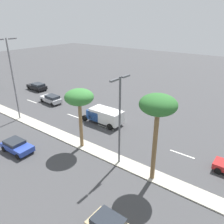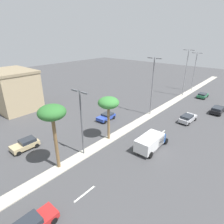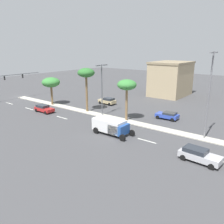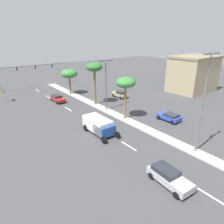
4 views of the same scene
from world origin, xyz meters
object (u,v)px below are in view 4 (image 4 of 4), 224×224
palm_tree_leading (69,74)px  sedan_silver_outboard (169,177)px  directional_road_sign (4,91)px  palm_tree_far (126,83)px  street_lamp_leading (106,81)px  traffic_signal_gantry (20,73)px  sedan_tan_inboard (120,94)px  sedan_blue_near (169,117)px  sedan_red_trailing (58,98)px  palm_tree_left (94,68)px  commercial_building (193,74)px  box_truck (99,125)px  street_lamp_trailing (204,98)px

palm_tree_leading → sedan_silver_outboard: palm_tree_leading is taller
sedan_silver_outboard → directional_road_sign: bearing=-79.5°
palm_tree_far → street_lamp_leading: size_ratio=0.76×
palm_tree_far → street_lamp_leading: bearing=-89.5°
traffic_signal_gantry → directional_road_sign: bearing=56.2°
sedan_tan_inboard → sedan_blue_near: 15.26m
traffic_signal_gantry → sedan_blue_near: traffic_signal_gantry is taller
sedan_red_trailing → sedan_tan_inboard: bearing=155.8°
palm_tree_leading → sedan_tan_inboard: size_ratio=1.52×
palm_tree_left → street_lamp_leading: (0.17, 3.95, -1.77)m
sedan_blue_near → directional_road_sign: bearing=-54.9°
commercial_building → sedan_blue_near: 21.86m
sedan_blue_near → box_truck: (11.66, -3.17, 0.53)m
sedan_silver_outboard → street_lamp_leading: bearing=-109.8°
street_lamp_trailing → box_truck: size_ratio=1.93×
palm_tree_far → sedan_tan_inboard: (-7.28, -9.99, -5.24)m
directional_road_sign → sedan_tan_inboard: directional_road_sign is taller
traffic_signal_gantry → sedan_silver_outboard: size_ratio=4.10×
street_lamp_trailing → sedan_blue_near: 11.15m
street_lamp_trailing → sedan_silver_outboard: street_lamp_trailing is taller
directional_road_sign → palm_tree_far: bearing=122.3°
sedan_red_trailing → street_lamp_leading: bearing=116.7°
traffic_signal_gantry → palm_tree_leading: traffic_signal_gantry is taller
palm_tree_left → street_lamp_leading: 4.33m
traffic_signal_gantry → commercial_building: size_ratio=1.66×
directional_road_sign → commercial_building: bearing=154.3°
traffic_signal_gantry → street_lamp_trailing: street_lamp_trailing is taller
commercial_building → sedan_tan_inboard: 19.16m
street_lamp_trailing → sedan_blue_near: bearing=-123.5°
palm_tree_left → sedan_blue_near: 16.61m
street_lamp_leading → sedan_blue_near: size_ratio=2.34×
street_lamp_leading → box_truck: street_lamp_leading is taller
palm_tree_leading → sedan_blue_near: size_ratio=1.50×
traffic_signal_gantry → sedan_blue_near: (-13.47, 35.97, -3.51)m
directional_road_sign → sedan_blue_near: (-19.22, 27.36, -1.68)m
palm_tree_leading → palm_tree_far: 19.11m
palm_tree_leading → box_truck: palm_tree_leading is taller
directional_road_sign → palm_tree_far: (-14.04, 22.25, 3.63)m
traffic_signal_gantry → commercial_building: 43.05m
sedan_silver_outboard → traffic_signal_gantry: bearing=-88.6°
sedan_silver_outboard → sedan_blue_near: sedan_silver_outboard is taller
palm_tree_leading → street_lamp_trailing: size_ratio=0.51×
palm_tree_far → sedan_blue_near: palm_tree_far is taller
sedan_red_trailing → box_truck: (1.25, 17.56, 0.49)m
traffic_signal_gantry → sedan_silver_outboard: (-1.09, 45.39, -3.42)m
directional_road_sign → sedan_tan_inboard: (-21.32, 12.25, -1.61)m
commercial_building → sedan_tan_inboard: bearing=-20.2°
sedan_silver_outboard → palm_tree_left: bearing=-107.1°
box_truck → street_lamp_leading: bearing=-131.5°
sedan_tan_inboard → traffic_signal_gantry: bearing=-53.3°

